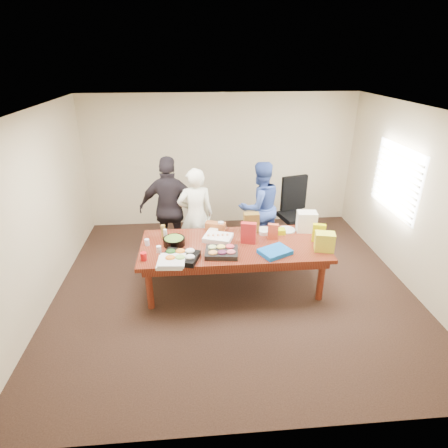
{
  "coord_description": "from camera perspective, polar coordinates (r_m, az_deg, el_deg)",
  "views": [
    {
      "loc": [
        -0.56,
        -4.83,
        3.36
      ],
      "look_at": [
        -0.14,
        0.1,
        1.05
      ],
      "focal_mm": 29.24,
      "sensor_mm": 36.0,
      "label": 1
    }
  ],
  "objects": [
    {
      "name": "salad_bowl",
      "position": [
        5.53,
        -7.81,
        -2.71
      ],
      "size": [
        0.38,
        0.38,
        0.11
      ],
      "primitive_type": "cylinder",
      "rotation": [
        0.0,
        0.0,
        -0.14
      ],
      "color": "black",
      "rests_on": "conference_table"
    },
    {
      "name": "wall_front",
      "position": [
        3.13,
        6.79,
        -15.13
      ],
      "size": [
        5.5,
        0.04,
        2.7
      ],
      "primitive_type": "cube",
      "color": "beige",
      "rests_on": "floor"
    },
    {
      "name": "plate_b",
      "position": [
        5.99,
        6.3,
        -0.86
      ],
      "size": [
        0.24,
        0.24,
        0.01
      ],
      "primitive_type": "cylinder",
      "rotation": [
        0.0,
        0.0,
        0.04
      ],
      "color": "white",
      "rests_on": "conference_table"
    },
    {
      "name": "clear_cup_b",
      "position": [
        5.59,
        -11.94,
        -2.8
      ],
      "size": [
        0.08,
        0.08,
        0.1
      ],
      "primitive_type": "cylinder",
      "rotation": [
        0.0,
        0.0,
        0.12
      ],
      "color": "white",
      "rests_on": "conference_table"
    },
    {
      "name": "dressing_bottle",
      "position": [
        5.74,
        -9.47,
        -1.17
      ],
      "size": [
        0.08,
        0.08,
        0.21
      ],
      "primitive_type": "cylinder",
      "rotation": [
        0.0,
        0.0,
        -0.17
      ],
      "color": "olive",
      "rests_on": "conference_table"
    },
    {
      "name": "chip_bag_orange",
      "position": [
        5.67,
        7.66,
        -1.18
      ],
      "size": [
        0.17,
        0.11,
        0.25
      ],
      "primitive_type": "cube",
      "rotation": [
        0.0,
        0.0,
        -0.24
      ],
      "color": "#CA4A29",
      "rests_on": "conference_table"
    },
    {
      "name": "veggie_tray",
      "position": [
        5.14,
        -6.83,
        -5.18
      ],
      "size": [
        0.58,
        0.51,
        0.07
      ],
      "primitive_type": "cube",
      "rotation": [
        0.0,
        0.0,
        -0.3
      ],
      "color": "black",
      "rests_on": "conference_table"
    },
    {
      "name": "red_cup",
      "position": [
        5.2,
        -12.46,
        -4.97
      ],
      "size": [
        0.11,
        0.11,
        0.12
      ],
      "primitive_type": "cylinder",
      "rotation": [
        0.0,
        0.0,
        0.32
      ],
      "color": "red",
      "rests_on": "conference_table"
    },
    {
      "name": "banana_bunch",
      "position": [
        5.88,
        8.36,
        -1.12
      ],
      "size": [
        0.25,
        0.16,
        0.08
      ],
      "primitive_type": "cube",
      "rotation": [
        0.0,
        0.0,
        -0.06
      ],
      "color": "#CEE205",
      "rests_on": "conference_table"
    },
    {
      "name": "sheet_cake",
      "position": [
        5.63,
        -0.95,
        -2.17
      ],
      "size": [
        0.5,
        0.44,
        0.07
      ],
      "primitive_type": "cube",
      "rotation": [
        0.0,
        0.0,
        -0.35
      ],
      "color": "white",
      "rests_on": "conference_table"
    },
    {
      "name": "person_right",
      "position": [
        6.65,
        5.59,
        2.67
      ],
      "size": [
        0.98,
        0.87,
        1.68
      ],
      "primitive_type": "imported",
      "rotation": [
        0.0,
        0.0,
        3.48
      ],
      "color": "#344EA1",
      "rests_on": "floor"
    },
    {
      "name": "plate_a",
      "position": [
        6.03,
        9.78,
        -0.9
      ],
      "size": [
        0.29,
        0.29,
        0.02
      ],
      "primitive_type": "cylinder",
      "rotation": [
        0.0,
        0.0,
        0.03
      ],
      "color": "white",
      "rests_on": "conference_table"
    },
    {
      "name": "chip_bag_yellow",
      "position": [
        5.73,
        14.6,
        -1.35
      ],
      "size": [
        0.2,
        0.12,
        0.28
      ],
      "primitive_type": "cube",
      "rotation": [
        0.0,
        0.0,
        -0.27
      ],
      "color": "#D6D700",
      "rests_on": "conference_table"
    },
    {
      "name": "mayo_jar",
      "position": [
        5.91,
        -0.5,
        -0.34
      ],
      "size": [
        0.12,
        0.12,
        0.15
      ],
      "primitive_type": "cylinder",
      "rotation": [
        0.0,
        0.0,
        0.34
      ],
      "color": "silver",
      "rests_on": "conference_table"
    },
    {
      "name": "person_center",
      "position": [
        6.27,
        -4.45,
        1.32
      ],
      "size": [
        0.66,
        0.47,
        1.69
      ],
      "primitive_type": "imported",
      "rotation": [
        0.0,
        0.0,
        3.26
      ],
      "color": "white",
      "rests_on": "floor"
    },
    {
      "name": "pizza_box_lower",
      "position": [
        5.07,
        -8.38,
        -5.99
      ],
      "size": [
        0.38,
        0.38,
        0.04
      ],
      "primitive_type": "cube",
      "rotation": [
        0.0,
        0.0,
        -0.06
      ],
      "color": "white",
      "rests_on": "conference_table"
    },
    {
      "name": "chip_bag_blue",
      "position": [
        5.3,
        7.97,
        -4.31
      ],
      "size": [
        0.52,
        0.48,
        0.06
      ],
      "primitive_type": "cube",
      "rotation": [
        0.0,
        0.0,
        0.47
      ],
      "color": "#0E59B8",
      "rests_on": "conference_table"
    },
    {
      "name": "grocery_bag_white",
      "position": [
        6.01,
        12.77,
        0.39
      ],
      "size": [
        0.33,
        0.25,
        0.33
      ],
      "primitive_type": "cube",
      "rotation": [
        0.0,
        0.0,
        -0.12
      ],
      "color": "white",
      "rests_on": "conference_table"
    },
    {
      "name": "wall_right",
      "position": [
        6.19,
        27.84,
        3.12
      ],
      "size": [
        0.04,
        5.0,
        2.7
      ],
      "primitive_type": "cube",
      "color": "beige",
      "rests_on": "floor"
    },
    {
      "name": "office_chair",
      "position": [
        7.02,
        11.15,
        1.55
      ],
      "size": [
        0.77,
        0.77,
        1.23
      ],
      "primitive_type": "cube",
      "rotation": [
        0.0,
        0.0,
        0.26
      ],
      "color": "black",
      "rests_on": "floor"
    },
    {
      "name": "floor",
      "position": [
        5.92,
        1.44,
        -9.66
      ],
      "size": [
        5.5,
        5.0,
        0.02
      ],
      "primitive_type": "cube",
      "color": "#47301E",
      "rests_on": "ground"
    },
    {
      "name": "pizza_box_upper",
      "position": [
        5.03,
        -8.12,
        -5.69
      ],
      "size": [
        0.38,
        0.38,
        0.04
      ],
      "primitive_type": "cube",
      "rotation": [
        0.0,
        0.0,
        -0.08
      ],
      "color": "silver",
      "rests_on": "pizza_box_lower"
    },
    {
      "name": "ranch_bottle",
      "position": [
        5.7,
        -9.16,
        -1.6
      ],
      "size": [
        0.07,
        0.07,
        0.17
      ],
      "primitive_type": "cylinder",
      "rotation": [
        0.0,
        0.0,
        -0.32
      ],
      "color": "silver",
      "rests_on": "conference_table"
    },
    {
      "name": "bread_loaf",
      "position": [
        5.94,
        -1.34,
        -0.35
      ],
      "size": [
        0.35,
        0.23,
        0.13
      ],
      "primitive_type": "cube",
      "rotation": [
        0.0,
        0.0,
        -0.32
      ],
      "color": "#965127",
      "rests_on": "conference_table"
    },
    {
      "name": "conference_table",
      "position": [
        5.71,
        1.48,
        -6.49
      ],
      "size": [
        2.8,
        1.2,
        0.75
      ],
      "primitive_type": "cube",
      "color": "#4C1C0F",
      "rests_on": "floor"
    },
    {
      "name": "chip_bag_red",
      "position": [
        5.5,
        3.84,
        -1.42
      ],
      "size": [
        0.24,
        0.15,
        0.33
      ],
      "primitive_type": "cube",
      "rotation": [
        0.0,
        0.0,
        -0.25
      ],
      "color": "#B12022",
      "rests_on": "conference_table"
    },
    {
      "name": "dip_bowl_b",
      "position": [
        5.85,
        -1.68,
        -1.12
      ],
      "size": [
        0.18,
        0.18,
        0.06
      ],
      "primitive_type": "cylinder",
      "rotation": [
        0.0,
        0.0,
        -0.2
      ],
      "color": "#F8E8CA",
      "rests_on": "conference_table"
    },
    {
      "name": "dip_bowl_a",
      "position": [
        5.84,
        6.22,
        -1.3
      ],
      "size": [
        0.16,
        0.16,
        0.06
      ],
      "primitive_type": "cylinder",
      "rotation": [
        0.0,
        0.0,
        -0.08
      ],
      "color": "silver",
      "rests_on": "conference_table"
    },
    {
      "name": "window_panel",
      "position": [
        6.61,
        25.28,
        6.29
      ],
      "size": [
        0.03,
        1.4,
        1.1
      ],
      "primitive_type": "cube",
      "color": "white",
      "rests_on": "wall_right"
    },
    {
      "name": "fruit_tray",
      "position": [
        5.23,
        -0.38,
        -4.46
      ],
      "size": [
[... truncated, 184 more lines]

